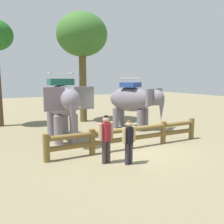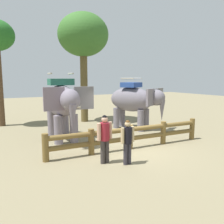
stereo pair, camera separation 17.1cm
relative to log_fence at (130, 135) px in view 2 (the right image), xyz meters
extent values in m
plane|color=#7C7153|center=(0.00, -0.17, -0.61)|extent=(60.00, 60.00, 0.00)
cylinder|color=brown|center=(-3.57, 0.18, -0.08)|extent=(0.24, 0.24, 1.05)
cylinder|color=brown|center=(-1.79, 0.09, -0.08)|extent=(0.24, 0.24, 1.05)
cylinder|color=brown|center=(0.00, 0.00, -0.08)|extent=(0.24, 0.24, 1.05)
cylinder|color=brown|center=(1.79, -0.09, -0.08)|extent=(0.24, 0.24, 1.05)
cylinder|color=brown|center=(3.57, -0.18, -0.08)|extent=(0.24, 0.24, 1.05)
cylinder|color=brown|center=(0.00, 0.00, -0.16)|extent=(7.16, 0.56, 0.20)
cylinder|color=brown|center=(0.00, 0.00, 0.24)|extent=(7.16, 0.56, 0.20)
cylinder|color=slate|center=(-1.77, 2.17, 0.06)|extent=(0.40, 0.40, 1.34)
cylinder|color=slate|center=(-2.50, 2.23, 0.06)|extent=(0.40, 0.40, 1.34)
cylinder|color=slate|center=(-1.63, 3.97, 0.06)|extent=(0.40, 0.40, 1.34)
cylinder|color=slate|center=(-2.36, 4.03, 0.06)|extent=(0.40, 0.40, 1.34)
ellipsoid|color=slate|center=(-2.07, 3.10, 1.31)|extent=(1.57, 3.10, 1.56)
ellipsoid|color=slate|center=(-2.20, 1.33, 1.51)|extent=(0.93, 1.07, 0.95)
cube|color=slate|center=(-1.55, 1.40, 1.56)|extent=(0.90, 0.20, 1.00)
cube|color=slate|center=(-2.84, 1.50, 1.56)|extent=(0.90, 0.20, 1.00)
cone|color=slate|center=(-2.23, 0.98, 0.75)|extent=(0.36, 0.36, 1.22)
cone|color=beige|center=(-2.05, 1.06, 1.23)|extent=(0.41, 0.14, 0.17)
cone|color=beige|center=(-2.40, 1.09, 1.23)|extent=(0.41, 0.14, 0.17)
cube|color=#23604C|center=(-2.07, 3.10, 2.25)|extent=(1.21, 1.09, 0.31)
cylinder|color=#A59E8C|center=(-1.56, 3.06, 2.65)|extent=(0.15, 0.90, 0.08)
cylinder|color=#A59E8C|center=(-2.57, 3.14, 2.65)|extent=(0.15, 0.90, 0.08)
cylinder|color=slate|center=(2.95, 2.78, 0.01)|extent=(0.37, 0.37, 1.23)
cylinder|color=slate|center=(2.34, 2.47, 0.01)|extent=(0.37, 0.37, 1.23)
cylinder|color=slate|center=(2.20, 4.27, 0.01)|extent=(0.37, 0.37, 1.23)
cylinder|color=slate|center=(1.60, 3.96, 0.01)|extent=(0.37, 0.37, 1.23)
ellipsoid|color=slate|center=(2.27, 3.37, 1.17)|extent=(2.35, 3.04, 1.44)
ellipsoid|color=slate|center=(3.01, 1.90, 1.35)|extent=(1.12, 1.18, 0.88)
cube|color=slate|center=(3.49, 2.27, 1.40)|extent=(0.79, 0.48, 0.93)
cube|color=slate|center=(2.42, 1.74, 1.40)|extent=(0.79, 0.48, 0.93)
cone|color=slate|center=(3.15, 1.61, 0.64)|extent=(0.33, 0.33, 1.13)
cube|color=#284792|center=(2.27, 3.37, 2.03)|extent=(1.35, 1.30, 0.29)
cylinder|color=#A59E8C|center=(2.70, 3.58, 2.40)|extent=(0.44, 0.78, 0.07)
cylinder|color=#A59E8C|center=(1.85, 3.16, 2.40)|extent=(0.44, 0.78, 0.07)
cylinder|color=#383231|center=(-1.65, -0.99, -0.19)|extent=(0.16, 0.16, 0.84)
cylinder|color=#383231|center=(-1.83, -1.01, -0.19)|extent=(0.16, 0.16, 0.84)
cylinder|color=maroon|center=(-1.74, -1.00, 0.56)|extent=(0.38, 0.38, 0.64)
cylinder|color=tan|center=(-1.50, -0.97, 0.57)|extent=(0.14, 0.14, 0.61)
cylinder|color=tan|center=(-1.98, -1.03, 0.57)|extent=(0.14, 0.14, 0.61)
sphere|color=tan|center=(-1.74, -1.00, 0.99)|extent=(0.23, 0.23, 0.23)
sphere|color=black|center=(-1.74, -1.00, 1.06)|extent=(0.18, 0.18, 0.18)
cylinder|color=#302C35|center=(-1.01, -1.49, -0.22)|extent=(0.15, 0.15, 0.76)
cylinder|color=#302C35|center=(-1.18, -1.50, -0.22)|extent=(0.15, 0.15, 0.76)
cylinder|color=black|center=(-1.09, -1.49, 0.45)|extent=(0.33, 0.33, 0.59)
cylinder|color=tan|center=(-0.87, -1.48, 0.47)|extent=(0.12, 0.12, 0.56)
cylinder|color=tan|center=(-1.31, -1.51, 0.47)|extent=(0.12, 0.12, 0.56)
sphere|color=tan|center=(-1.09, -1.49, 0.85)|extent=(0.21, 0.21, 0.21)
sphere|color=#593819|center=(-1.09, -1.49, 0.91)|extent=(0.16, 0.16, 0.16)
cylinder|color=brown|center=(0.71, 6.91, 1.88)|extent=(0.49, 0.49, 4.98)
ellipsoid|color=#356626|center=(0.71, 6.91, 5.31)|extent=(3.40, 3.40, 2.89)
camera|label=1|loc=(-5.55, -8.08, 2.45)|focal=37.23mm
camera|label=2|loc=(-5.40, -8.17, 2.45)|focal=37.23mm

